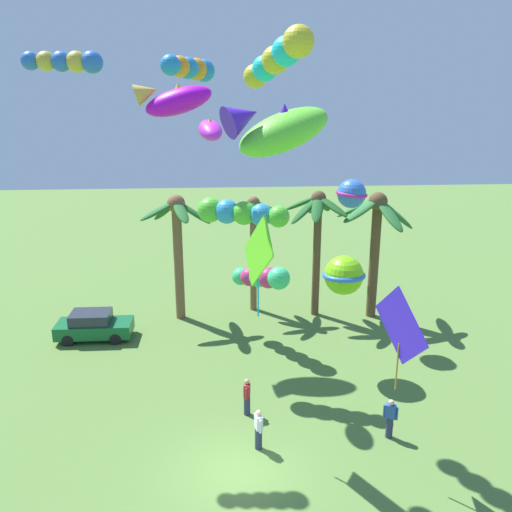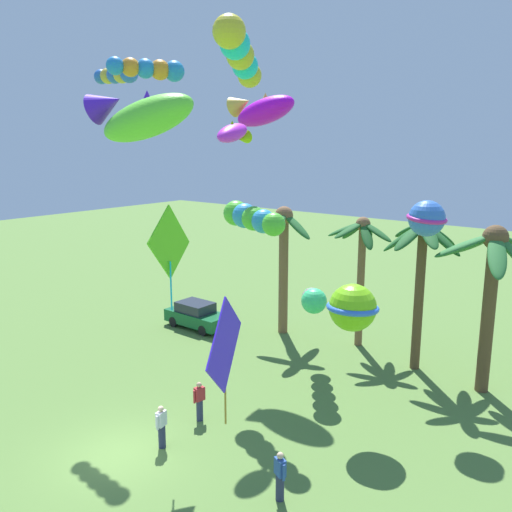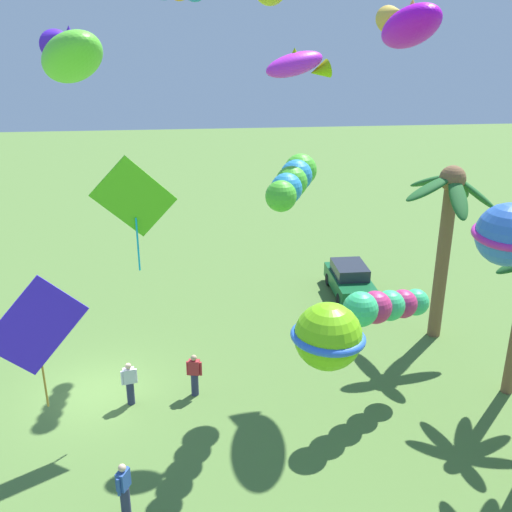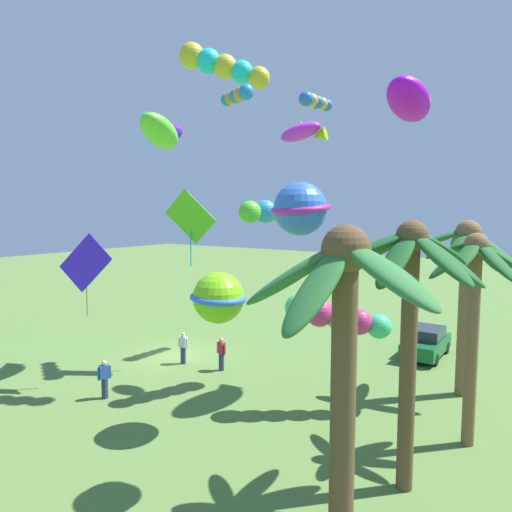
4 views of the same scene
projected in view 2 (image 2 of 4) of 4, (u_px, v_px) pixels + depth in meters
ground_plane at (118, 455)px, 18.49m from camera, size 120.00×120.00×0.00m
palm_tree_0 at (492, 270)px, 22.20m from camera, size 4.44×4.56×7.33m
palm_tree_1 at (362, 249)px, 27.51m from camera, size 3.53×3.48×6.92m
palm_tree_2 at (422, 253)px, 24.48m from camera, size 3.86×3.90×7.36m
palm_tree_3 at (283, 242)px, 29.44m from camera, size 4.02×4.04×7.24m
parked_car_0 at (197, 315)px, 31.14m from camera, size 3.91×1.77×1.51m
spectator_0 at (199, 401)px, 20.65m from camera, size 0.30×0.54×1.59m
spectator_1 at (280, 476)px, 16.00m from camera, size 0.51×0.37×1.59m
spectator_2 at (162, 426)px, 18.80m from camera, size 0.31×0.54×1.59m
kite_tube_0 at (251, 218)px, 21.85m from camera, size 3.85×2.09×1.10m
kite_diamond_1 at (225, 347)px, 14.07m from camera, size 0.95×2.40×3.56m
kite_tube_2 at (149, 69)px, 18.94m from camera, size 1.66×2.55×0.76m
kite_fish_3 at (142, 116)px, 15.75m from camera, size 3.74×2.61×2.02m
kite_tube_4 at (117, 75)px, 23.11m from camera, size 2.88×0.88×0.78m
kite_fish_5 at (262, 110)px, 25.96m from camera, size 3.91×1.83×2.06m
kite_fish_6 at (234, 133)px, 22.07m from camera, size 1.24×2.29×1.12m
kite_ball_7 at (353, 308)px, 19.75m from camera, size 2.12×2.12×1.78m
kite_diamond_8 at (170, 244)px, 17.92m from camera, size 0.79×2.56×3.69m
kite_tube_9 at (239, 52)px, 18.05m from camera, size 2.23×3.52×1.98m
kite_ball_10 at (427, 218)px, 21.30m from camera, size 1.94×1.94×1.46m
kite_tube_11 at (313, 299)px, 24.19m from camera, size 2.73×3.50×1.73m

